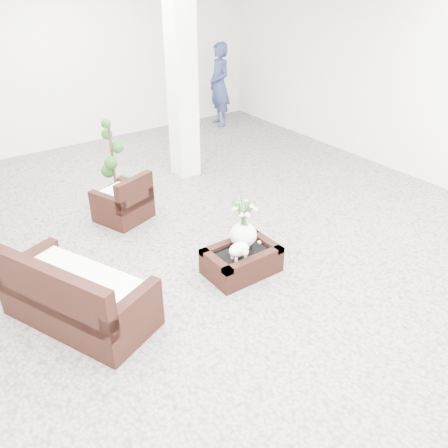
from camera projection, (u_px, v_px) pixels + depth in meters
ground at (220, 262)px, 6.24m from camera, size 11.00×11.00×0.00m
column at (182, 77)px, 7.97m from camera, size 0.40×0.40×3.50m
coffee_table at (241, 262)px, 5.96m from camera, size 0.90×0.60×0.31m
sheep_figurine at (239, 251)px, 5.70m from camera, size 0.28×0.23×0.21m
planter_narcissus at (244, 218)px, 5.81m from camera, size 0.44×0.44×0.80m
tealight at (259, 242)px, 6.05m from camera, size 0.04×0.04×0.03m
armchair at (122, 197)px, 7.09m from camera, size 0.89×0.87×0.75m
loveseat at (77, 286)px, 5.05m from camera, size 1.40×1.85×0.89m
topiary at (113, 161)px, 7.54m from camera, size 0.36×0.36×1.35m
shopper at (219, 85)px, 10.91m from camera, size 0.55×0.75×1.88m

